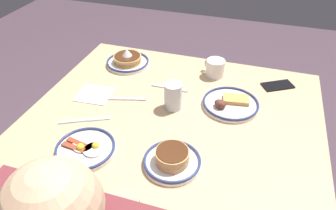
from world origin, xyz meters
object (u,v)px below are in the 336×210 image
Objects in this scene: plate_near_main at (128,61)px; paper_napkin at (95,94)px; plate_center_pancakes at (86,148)px; plate_far_side at (172,159)px; cell_phone at (278,86)px; drinking_glass at (173,97)px; plate_far_companion at (230,104)px; fork_near at (125,99)px; butter_knife at (84,120)px; fork_far at (170,88)px; coffee_mug at (215,68)px.

plate_near_main is 1.49× the size of paper_napkin.
plate_near_main is 1.01× the size of plate_center_pancakes.
plate_far_side reaches higher than cell_phone.
plate_near_main is 1.88× the size of drinking_glass.
fork_near is (0.46, 0.09, -0.01)m from plate_far_companion.
butter_knife is at bearing 3.06° from cell_phone.
fork_far is (-0.17, -0.48, -0.01)m from plate_center_pancakes.
cell_phone is 0.90m from butter_knife.
plate_near_main is 1.16× the size of butter_knife.
plate_far_side is 1.85× the size of coffee_mug.
fork_far is (0.49, 0.17, -0.00)m from cell_phone.
coffee_mug is at bearing -130.92° from butter_knife.
drinking_glass reaches higher than paper_napkin.
plate_far_side is at bearing 135.72° from fork_near.
drinking_glass reaches higher than plate_center_pancakes.
fork_near is 0.21m from butter_knife.
plate_near_main is at bearing -88.37° from butter_knife.
cell_phone is (-0.34, -0.62, -0.02)m from plate_far_side.
plate_center_pancakes is (-0.11, 0.63, -0.01)m from plate_near_main.
fork_far is 0.93× the size of butter_knife.
plate_near_main reaches higher than fork_near.
plate_far_companion is at bearing -160.62° from drinking_glass.
plate_near_main reaches higher than coffee_mug.
fork_far is at bearing -154.06° from paper_napkin.
plate_far_side is at bearing 30.70° from cell_phone.
cell_phone is 0.96× the size of paper_napkin.
fork_far is (-0.17, -0.15, 0.00)m from fork_near.
plate_far_companion is at bearing 160.42° from plate_near_main.
plate_center_pancakes is at bearing 99.53° from plate_near_main.
plate_near_main is 0.91× the size of plate_far_companion.
coffee_mug is at bearing -111.15° from drinking_glass.
drinking_glass is at bearing 19.38° from plate_far_companion.
coffee_mug is (-0.35, -0.66, 0.03)m from plate_center_pancakes.
butter_knife is (0.09, -0.15, -0.01)m from plate_center_pancakes.
plate_far_side is 1.42× the size of cell_phone.
coffee_mug is 0.60m from paper_napkin.
cell_phone is at bearing -118.47° from plate_far_side.
plate_near_main is 1.56× the size of cell_phone.
coffee_mug reaches higher than fork_far.
butter_knife is at bearing 51.34° from fork_far.
cell_phone is (-0.66, -0.66, -0.01)m from plate_center_pancakes.
drinking_glass reaches higher than cell_phone.
plate_far_companion is 0.62m from butter_knife.
plate_center_pancakes reaches higher than butter_knife.
fork_near is (0.22, 0.01, -0.05)m from drinking_glass.
drinking_glass is at bearing 112.24° from fork_far.
drinking_glass is 0.53m from cell_phone.
cell_phone is at bearing -178.30° from plate_near_main.
fork_far is at bearing -67.76° from drinking_glass.
paper_napkin is (0.61, 0.10, -0.01)m from plate_far_companion.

